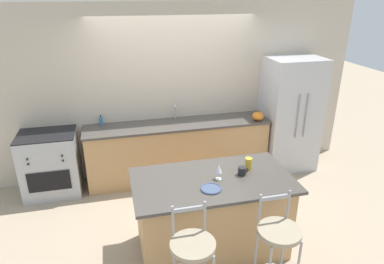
# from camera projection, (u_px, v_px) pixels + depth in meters

# --- Properties ---
(ground_plane) EXTENTS (18.00, 18.00, 0.00)m
(ground_plane) POSITION_uv_depth(u_px,v_px,m) (183.00, 186.00, 5.34)
(ground_plane) COLOR tan
(wall_back) EXTENTS (6.00, 0.07, 2.70)m
(wall_back) POSITION_uv_depth(u_px,v_px,m) (174.00, 91.00, 5.41)
(wall_back) COLOR beige
(wall_back) RESTS_ON ground_plane
(back_counter) EXTENTS (2.86, 0.63, 0.93)m
(back_counter) POSITION_uv_depth(u_px,v_px,m) (178.00, 150.00, 5.48)
(back_counter) COLOR tan
(back_counter) RESTS_ON ground_plane
(sink_faucet) EXTENTS (0.02, 0.13, 0.22)m
(sink_faucet) POSITION_uv_depth(u_px,v_px,m) (175.00, 111.00, 5.41)
(sink_faucet) COLOR #ADAFB5
(sink_faucet) RESTS_ON back_counter
(kitchen_island) EXTENTS (1.75, 0.95, 0.93)m
(kitchen_island) POSITION_uv_depth(u_px,v_px,m) (212.00, 214.00, 3.89)
(kitchen_island) COLOR tan
(kitchen_island) RESTS_ON ground_plane
(refrigerator) EXTENTS (0.86, 0.71, 1.87)m
(refrigerator) POSITION_uv_depth(u_px,v_px,m) (290.00, 114.00, 5.65)
(refrigerator) COLOR #BCBCC1
(refrigerator) RESTS_ON ground_plane
(oven_range) EXTENTS (0.79, 0.64, 0.95)m
(oven_range) POSITION_uv_depth(u_px,v_px,m) (51.00, 164.00, 5.02)
(oven_range) COLOR #ADAFB5
(oven_range) RESTS_ON ground_plane
(bar_stool_near) EXTENTS (0.41, 0.41, 1.09)m
(bar_stool_near) POSITION_uv_depth(u_px,v_px,m) (193.00, 256.00, 3.05)
(bar_stool_near) COLOR #99999E
(bar_stool_near) RESTS_ON ground_plane
(bar_stool_far) EXTENTS (0.41, 0.41, 1.09)m
(bar_stool_far) POSITION_uv_depth(u_px,v_px,m) (278.00, 242.00, 3.22)
(bar_stool_far) COLOR #99999E
(bar_stool_far) RESTS_ON ground_plane
(dinner_plate) EXTENTS (0.22, 0.22, 0.02)m
(dinner_plate) POSITION_uv_depth(u_px,v_px,m) (211.00, 189.00, 3.52)
(dinner_plate) COLOR #425170
(dinner_plate) RESTS_ON kitchen_island
(wine_glass) EXTENTS (0.07, 0.07, 0.17)m
(wine_glass) POSITION_uv_depth(u_px,v_px,m) (219.00, 169.00, 3.67)
(wine_glass) COLOR white
(wine_glass) RESTS_ON kitchen_island
(coffee_mug) EXTENTS (0.12, 0.09, 0.09)m
(coffee_mug) POSITION_uv_depth(u_px,v_px,m) (242.00, 171.00, 3.79)
(coffee_mug) COLOR #232326
(coffee_mug) RESTS_ON kitchen_island
(tumbler_cup) EXTENTS (0.08, 0.08, 0.14)m
(tumbler_cup) POSITION_uv_depth(u_px,v_px,m) (248.00, 163.00, 3.91)
(tumbler_cup) COLOR gold
(tumbler_cup) RESTS_ON kitchen_island
(pumpkin_decoration) EXTENTS (0.18, 0.18, 0.16)m
(pumpkin_decoration) POSITION_uv_depth(u_px,v_px,m) (258.00, 116.00, 5.38)
(pumpkin_decoration) COLOR orange
(pumpkin_decoration) RESTS_ON back_counter
(soap_bottle) EXTENTS (0.05, 0.05, 0.16)m
(soap_bottle) POSITION_uv_depth(u_px,v_px,m) (101.00, 121.00, 5.20)
(soap_bottle) COLOR teal
(soap_bottle) RESTS_ON back_counter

